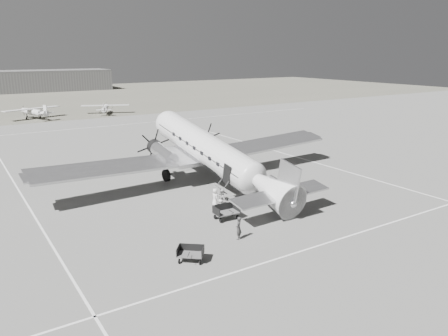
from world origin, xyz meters
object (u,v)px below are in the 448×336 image
Objects in this scene: hangar_main at (42,81)px; light_plane_left at (34,113)px; ramp_agent at (222,199)px; dc3_airliner at (212,155)px; light_plane_right at (105,109)px; ground_crew at (239,228)px; baggage_cart_far at (191,254)px; baggage_cart_near at (226,212)px; passenger at (215,197)px.

light_plane_left is at bearing -101.99° from hangar_main.
light_plane_left is 60.51m from ramp_agent.
dc3_airliner is 3.32× the size of light_plane_right.
dc3_airliner reaches higher than ground_crew.
baggage_cart_far is at bearing -26.50° from ground_crew.
baggage_cart_far is 9.05m from ramp_agent.
ground_crew is (-12.18, -65.72, -0.22)m from light_plane_right.
light_plane_right is 6.16× the size of ground_crew.
baggage_cart_near is 2.08m from ramp_agent.
light_plane_left reaches higher than baggage_cart_near.
passenger is at bearing -94.69° from hangar_main.
light_plane_left is 65.76m from ground_crew.
baggage_cart_near is 1.11× the size of ramp_agent.
light_plane_left is at bearing 23.37° from ramp_agent.
passenger is (0.79, 2.92, 0.20)m from baggage_cart_near.
ground_crew is (4.23, 1.11, 0.32)m from baggage_cart_far.
light_plane_left is at bearing -129.86° from ground_crew.
baggage_cart_near is at bearing 168.53° from passenger.
dc3_airliner is 54.95m from light_plane_left.
light_plane_right is at bearing 115.47° from baggage_cart_far.
dc3_airliner reaches higher than light_plane_left.
passenger is at bearing -149.10° from ground_crew.
ramp_agent is at bearing 68.82° from baggage_cart_near.
hangar_main is 132.50m from baggage_cart_far.
passenger is at bearing 77.63° from baggage_cart_near.
ramp_agent is at bearing -77.41° from light_plane_right.
hangar_main is at bearing -136.51° from ground_crew.
light_plane_right is (7.46, 54.54, -2.04)m from dc3_airliner.
baggage_cart_near is (-3.44, -7.72, -2.49)m from dc3_airliner.
light_plane_left is at bearing 7.05° from passenger.
baggage_cart_far is 0.94× the size of ramp_agent.
ground_crew is (-12.24, -130.33, -2.52)m from hangar_main.
hangar_main reaches higher than dc3_airliner.
ground_crew reaches higher than baggage_cart_far.
baggage_cart_far is at bearing 143.56° from passenger.
light_plane_left reaches higher than light_plane_right.
hangar_main is 64.65m from light_plane_right.
dc3_airliner is 55.09m from light_plane_right.
ramp_agent is (6.34, 6.44, 0.41)m from baggage_cart_far.
light_plane_left reaches higher than baggage_cart_far.
light_plane_right is at bearing 10.51° from ramp_agent.
baggage_cart_near is 3.69m from ground_crew.
hangar_main is 28.26× the size of passenger.
light_plane_left is 7.34× the size of passenger.
dc3_airliner is 19.49× the size of baggage_cart_far.
light_plane_left is at bearing -158.04° from light_plane_right.
passenger reaches higher than baggage_cart_near.
light_plane_right is at bearing 82.81° from baggage_cart_near.
light_plane_left is 5.67× the size of baggage_cart_near.
light_plane_right is at bearing -90.05° from hangar_main.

